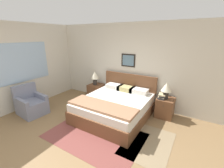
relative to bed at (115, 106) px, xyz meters
The scene contains 15 objects.
ground_plane 1.68m from the bed, 92.14° to the right, with size 16.00×16.00×0.00m, color olive.
wall_back 1.45m from the bed, 93.36° to the left, with size 7.81×0.09×2.60m.
wall_left 2.99m from the bed, behind, with size 0.08×5.08×2.60m.
area_rug_main 1.06m from the bed, 87.57° to the right, with size 2.17×1.41×0.01m.
area_rug_bedside 1.38m from the bed, 27.66° to the right, with size 0.95×1.29×0.01m.
bed is the anchor object (origin of this frame).
armchair 2.47m from the bed, 152.88° to the right, with size 0.82×0.72×0.84m.
nightstand_near_window 1.42m from the bed, 148.95° to the left, with size 0.46×0.51×0.55m.
nightstand_by_door 1.42m from the bed, 31.05° to the left, with size 0.46×0.51×0.55m.
table_lamp_near_window 1.52m from the bed, 149.97° to the left, with size 0.28×0.28×0.46m.
table_lamp_by_door 1.49m from the bed, 30.63° to the left, with size 0.28×0.28×0.46m.
book_thick_bottom 1.33m from the bed, 31.54° to the left, with size 0.18×0.28×0.03m.
book_hardcover_middle 1.34m from the bed, 31.54° to the left, with size 0.19×0.22×0.03m.
book_novel_upper 1.34m from the bed, 31.54° to the left, with size 0.18×0.26×0.03m.
book_slim_near_top 1.35m from the bed, 31.54° to the left, with size 0.20×0.25×0.04m.
Camera 1 is at (1.96, -1.67, 2.21)m, focal length 24.00 mm.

